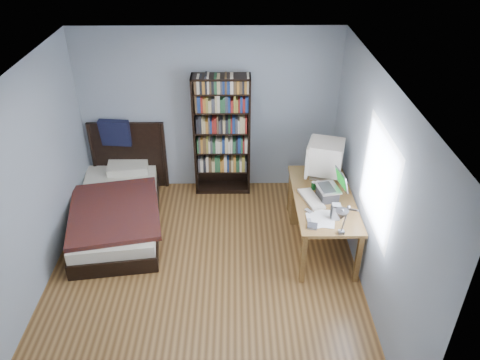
{
  "coord_description": "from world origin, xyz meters",
  "views": [
    {
      "loc": [
        0.39,
        -4.29,
        4.05
      ],
      "look_at": [
        0.44,
        0.51,
        1.05
      ],
      "focal_mm": 35.0,
      "sensor_mm": 36.0,
      "label": 1
    }
  ],
  "objects_px": {
    "bed": "(119,206)",
    "desk": "(316,198)",
    "laptop": "(329,191)",
    "speaker": "(336,212)",
    "crt_monitor": "(324,157)",
    "desk_lamp": "(342,216)",
    "keyboard": "(311,199)",
    "bookshelf": "(222,136)",
    "soda_can": "(314,186)"
  },
  "relations": [
    {
      "from": "keyboard",
      "to": "speaker",
      "type": "relative_size",
      "value": 2.35
    },
    {
      "from": "desk",
      "to": "laptop",
      "type": "xyz_separation_m",
      "value": [
        0.05,
        -0.47,
        0.43
      ]
    },
    {
      "from": "bed",
      "to": "speaker",
      "type": "bearing_deg",
      "value": -18.9
    },
    {
      "from": "soda_can",
      "to": "bed",
      "type": "distance_m",
      "value": 2.73
    },
    {
      "from": "keyboard",
      "to": "bed",
      "type": "relative_size",
      "value": 0.2
    },
    {
      "from": "soda_can",
      "to": "laptop",
      "type": "bearing_deg",
      "value": -53.35
    },
    {
      "from": "desk_lamp",
      "to": "keyboard",
      "type": "bearing_deg",
      "value": 95.88
    },
    {
      "from": "laptop",
      "to": "speaker",
      "type": "distance_m",
      "value": 0.42
    },
    {
      "from": "desk_lamp",
      "to": "keyboard",
      "type": "xyz_separation_m",
      "value": [
        -0.11,
        1.08,
        -0.53
      ]
    },
    {
      "from": "speaker",
      "to": "bookshelf",
      "type": "relative_size",
      "value": 0.11
    },
    {
      "from": "desk",
      "to": "bookshelf",
      "type": "height_order",
      "value": "bookshelf"
    },
    {
      "from": "laptop",
      "to": "desk_lamp",
      "type": "bearing_deg",
      "value": -95.58
    },
    {
      "from": "laptop",
      "to": "soda_can",
      "type": "distance_m",
      "value": 0.27
    },
    {
      "from": "keyboard",
      "to": "soda_can",
      "type": "bearing_deg",
      "value": 59.5
    },
    {
      "from": "bed",
      "to": "keyboard",
      "type": "bearing_deg",
      "value": -12.54
    },
    {
      "from": "keyboard",
      "to": "speaker",
      "type": "distance_m",
      "value": 0.46
    },
    {
      "from": "keyboard",
      "to": "speaker",
      "type": "height_order",
      "value": "speaker"
    },
    {
      "from": "bed",
      "to": "desk",
      "type": "bearing_deg",
      "value": -1.47
    },
    {
      "from": "speaker",
      "to": "desk",
      "type": "bearing_deg",
      "value": 95.76
    },
    {
      "from": "keyboard",
      "to": "laptop",
      "type": "bearing_deg",
      "value": -8.31
    },
    {
      "from": "laptop",
      "to": "soda_can",
      "type": "height_order",
      "value": "laptop"
    },
    {
      "from": "crt_monitor",
      "to": "desk_lamp",
      "type": "relative_size",
      "value": 0.85
    },
    {
      "from": "soda_can",
      "to": "desk_lamp",
      "type": "bearing_deg",
      "value": -87.83
    },
    {
      "from": "desk",
      "to": "speaker",
      "type": "bearing_deg",
      "value": -86.17
    },
    {
      "from": "laptop",
      "to": "speaker",
      "type": "height_order",
      "value": "laptop"
    },
    {
      "from": "crt_monitor",
      "to": "keyboard",
      "type": "relative_size",
      "value": 1.24
    },
    {
      "from": "speaker",
      "to": "bookshelf",
      "type": "xyz_separation_m",
      "value": [
        -1.38,
        1.78,
        0.11
      ]
    },
    {
      "from": "keyboard",
      "to": "desk_lamp",
      "type": "bearing_deg",
      "value": -100.69
    },
    {
      "from": "desk_lamp",
      "to": "bookshelf",
      "type": "height_order",
      "value": "bookshelf"
    },
    {
      "from": "crt_monitor",
      "to": "bed",
      "type": "bearing_deg",
      "value": 179.69
    },
    {
      "from": "crt_monitor",
      "to": "bed",
      "type": "relative_size",
      "value": 0.25
    },
    {
      "from": "laptop",
      "to": "speaker",
      "type": "relative_size",
      "value": 2.03
    },
    {
      "from": "crt_monitor",
      "to": "speaker",
      "type": "distance_m",
      "value": 0.97
    },
    {
      "from": "crt_monitor",
      "to": "bookshelf",
      "type": "bearing_deg",
      "value": 148.92
    },
    {
      "from": "crt_monitor",
      "to": "laptop",
      "type": "distance_m",
      "value": 0.56
    },
    {
      "from": "desk_lamp",
      "to": "bed",
      "type": "bearing_deg",
      "value": 148.45
    },
    {
      "from": "desk",
      "to": "crt_monitor",
      "type": "height_order",
      "value": "crt_monitor"
    },
    {
      "from": "desk_lamp",
      "to": "bed",
      "type": "distance_m",
      "value": 3.34
    },
    {
      "from": "keyboard",
      "to": "speaker",
      "type": "xyz_separation_m",
      "value": [
        0.23,
        -0.39,
        0.08
      ]
    },
    {
      "from": "desk_lamp",
      "to": "laptop",
      "type": "bearing_deg",
      "value": 84.42
    },
    {
      "from": "laptop",
      "to": "crt_monitor",
      "type": "bearing_deg",
      "value": 89.32
    },
    {
      "from": "desk_lamp",
      "to": "bookshelf",
      "type": "distance_m",
      "value": 2.8
    },
    {
      "from": "desk",
      "to": "soda_can",
      "type": "relative_size",
      "value": 14.67
    },
    {
      "from": "crt_monitor",
      "to": "bookshelf",
      "type": "height_order",
      "value": "bookshelf"
    },
    {
      "from": "keyboard",
      "to": "soda_can",
      "type": "height_order",
      "value": "soda_can"
    },
    {
      "from": "desk",
      "to": "crt_monitor",
      "type": "relative_size",
      "value": 2.77
    },
    {
      "from": "desk_lamp",
      "to": "soda_can",
      "type": "relative_size",
      "value": 6.26
    },
    {
      "from": "laptop",
      "to": "bed",
      "type": "height_order",
      "value": "bed"
    },
    {
      "from": "laptop",
      "to": "keyboard",
      "type": "relative_size",
      "value": 0.86
    },
    {
      "from": "soda_can",
      "to": "bed",
      "type": "xyz_separation_m",
      "value": [
        -2.66,
        0.33,
        -0.53
      ]
    }
  ]
}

